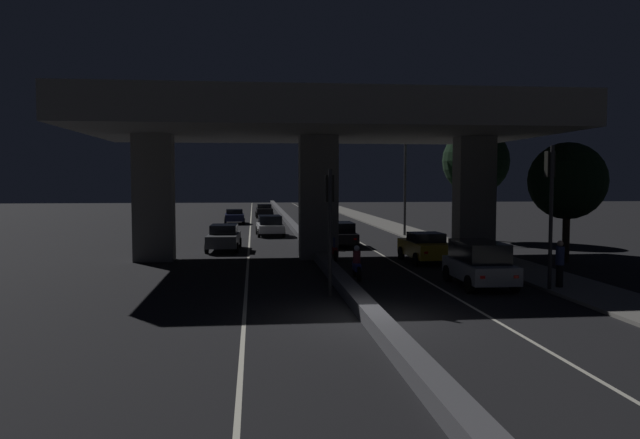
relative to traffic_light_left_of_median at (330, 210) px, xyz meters
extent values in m
plane|color=black|center=(0.70, -4.26, -3.09)|extent=(200.00, 200.00, 0.00)
cube|color=beige|center=(-2.98, 30.74, -3.09)|extent=(0.12, 126.00, 0.00)
cube|color=beige|center=(4.39, 30.74, -3.09)|extent=(0.12, 126.00, 0.00)
cube|color=#4C4C51|center=(0.70, 30.74, -2.87)|extent=(0.60, 126.00, 0.44)
cube|color=slate|center=(9.49, 23.74, -3.03)|extent=(2.84, 126.00, 0.12)
cube|color=slate|center=(-7.76, 10.69, 0.14)|extent=(1.99, 1.38, 6.47)
cube|color=slate|center=(9.17, 10.69, 0.14)|extent=(1.99, 1.38, 6.47)
cube|color=slate|center=(0.70, 10.69, 0.14)|extent=(1.99, 1.38, 6.47)
cube|color=slate|center=(0.70, 10.69, 4.20)|extent=(23.68, 13.80, 1.65)
cube|color=#333335|center=(0.70, 10.69, 5.48)|extent=(23.68, 0.40, 0.90)
cylinder|color=black|center=(0.00, -0.11, -0.83)|extent=(0.14, 0.14, 4.52)
cube|color=black|center=(0.00, 0.07, 0.76)|extent=(0.30, 0.28, 0.95)
sphere|color=red|center=(0.00, 0.22, 1.05)|extent=(0.18, 0.18, 0.18)
sphere|color=black|center=(0.00, 0.22, 0.76)|extent=(0.18, 0.18, 0.18)
sphere|color=black|center=(0.00, 0.22, 0.46)|extent=(0.18, 0.18, 0.18)
cylinder|color=black|center=(8.17, -0.11, -0.39)|extent=(0.14, 0.14, 5.40)
cube|color=black|center=(8.17, 0.07, 1.64)|extent=(0.30, 0.28, 0.95)
sphere|color=red|center=(8.17, 0.22, 1.93)|extent=(0.18, 0.18, 0.18)
sphere|color=black|center=(8.17, 0.22, 1.64)|extent=(0.18, 0.18, 0.18)
sphere|color=black|center=(8.17, 0.22, 1.34)|extent=(0.18, 0.18, 0.18)
cylinder|color=#2D2D30|center=(8.32, 22.67, 1.10)|extent=(0.18, 0.18, 8.37)
cylinder|color=#2D2D30|center=(7.23, 22.67, 5.13)|extent=(2.17, 0.10, 0.10)
ellipsoid|color=#F2B759|center=(6.14, 22.67, 5.03)|extent=(0.56, 0.32, 0.24)
cube|color=gray|center=(6.01, 1.28, -2.42)|extent=(1.82, 4.11, 0.67)
cube|color=black|center=(6.01, 1.38, -1.71)|extent=(1.59, 2.97, 0.76)
cylinder|color=black|center=(5.17, 2.64, -2.75)|extent=(0.21, 0.68, 0.67)
cylinder|color=black|center=(6.89, 2.61, -2.75)|extent=(0.21, 0.68, 0.67)
cylinder|color=black|center=(5.13, -0.06, -2.75)|extent=(0.21, 0.68, 0.67)
cylinder|color=black|center=(6.85, -0.09, -2.75)|extent=(0.21, 0.68, 0.67)
cube|color=red|center=(5.36, -0.77, -2.39)|extent=(0.18, 0.03, 0.11)
cube|color=red|center=(6.59, -0.79, -2.39)|extent=(0.18, 0.03, 0.11)
cube|color=gold|center=(5.91, 8.58, -2.39)|extent=(1.93, 4.13, 0.73)
cube|color=black|center=(5.91, 8.48, -1.80)|extent=(1.63, 1.69, 0.45)
cylinder|color=black|center=(4.99, 9.89, -2.76)|extent=(0.23, 0.68, 0.67)
cylinder|color=black|center=(6.73, 9.95, -2.76)|extent=(0.23, 0.68, 0.67)
cylinder|color=black|center=(5.09, 7.21, -2.76)|extent=(0.23, 0.68, 0.67)
cylinder|color=black|center=(6.83, 7.27, -2.76)|extent=(0.23, 0.68, 0.67)
cube|color=red|center=(5.37, 6.52, -2.35)|extent=(0.18, 0.04, 0.11)
cube|color=red|center=(6.61, 6.56, -2.35)|extent=(0.18, 0.04, 0.11)
cube|color=black|center=(2.77, 16.95, -2.49)|extent=(1.77, 4.32, 0.58)
cube|color=black|center=(2.77, 16.95, -1.89)|extent=(1.55, 2.60, 0.61)
cylinder|color=black|center=(1.93, 18.38, -2.78)|extent=(0.20, 0.62, 0.62)
cylinder|color=black|center=(3.63, 18.37, -2.78)|extent=(0.20, 0.62, 0.62)
cylinder|color=black|center=(1.91, 15.54, -2.78)|extent=(0.20, 0.62, 0.62)
cylinder|color=black|center=(3.60, 15.52, -2.78)|extent=(0.20, 0.62, 0.62)
cube|color=red|center=(2.14, 14.79, -2.46)|extent=(0.18, 0.03, 0.11)
cube|color=red|center=(3.36, 14.78, -2.46)|extent=(0.18, 0.03, 0.11)
cube|color=#515459|center=(-4.44, 15.07, -2.43)|extent=(1.89, 4.52, 0.69)
cube|color=black|center=(-4.43, 15.29, -1.83)|extent=(1.60, 2.20, 0.52)
cylinder|color=black|center=(-3.66, 13.57, -2.78)|extent=(0.22, 0.63, 0.63)
cylinder|color=black|center=(-5.34, 13.63, -2.78)|extent=(0.22, 0.63, 0.63)
cylinder|color=black|center=(-3.54, 16.51, -2.78)|extent=(0.22, 0.63, 0.63)
cylinder|color=black|center=(-5.23, 16.57, -2.78)|extent=(0.22, 0.63, 0.63)
cube|color=white|center=(-3.75, 17.28, -2.54)|extent=(0.18, 0.04, 0.11)
cube|color=white|center=(-4.96, 17.33, -2.54)|extent=(0.18, 0.04, 0.11)
cube|color=silver|center=(-1.48, 24.68, -2.49)|extent=(2.02, 4.27, 0.56)
cube|color=black|center=(-1.48, 24.68, -1.89)|extent=(1.73, 2.59, 0.64)
cylinder|color=black|center=(-0.52, 23.34, -2.77)|extent=(0.23, 0.66, 0.65)
cylinder|color=black|center=(-2.31, 23.26, -2.77)|extent=(0.23, 0.66, 0.65)
cylinder|color=black|center=(-0.64, 26.11, -2.77)|extent=(0.23, 0.66, 0.65)
cylinder|color=black|center=(-2.44, 26.03, -2.77)|extent=(0.23, 0.66, 0.65)
cube|color=white|center=(-0.93, 26.82, -2.57)|extent=(0.18, 0.04, 0.11)
cube|color=white|center=(-2.21, 26.76, -2.57)|extent=(0.18, 0.04, 0.11)
cube|color=#141938|center=(-4.53, 38.36, -2.47)|extent=(1.92, 4.15, 0.63)
cube|color=black|center=(-4.53, 38.46, -1.94)|extent=(1.61, 1.69, 0.44)
cylinder|color=black|center=(-3.61, 37.05, -2.79)|extent=(0.22, 0.61, 0.60)
cylinder|color=black|center=(-5.33, 36.98, -2.79)|extent=(0.22, 0.61, 0.60)
cylinder|color=black|center=(-3.72, 39.74, -2.79)|extent=(0.22, 0.61, 0.60)
cylinder|color=black|center=(-5.44, 39.67, -2.79)|extent=(0.22, 0.61, 0.60)
cube|color=white|center=(-4.00, 40.43, -2.57)|extent=(0.18, 0.04, 0.11)
cube|color=white|center=(-5.22, 40.38, -2.57)|extent=(0.18, 0.04, 0.11)
cube|color=black|center=(-1.51, 47.77, -2.40)|extent=(1.85, 4.24, 0.72)
cube|color=black|center=(-1.51, 47.87, -1.82)|extent=(1.58, 1.72, 0.44)
cylinder|color=black|center=(-0.62, 46.40, -2.76)|extent=(0.22, 0.66, 0.66)
cylinder|color=black|center=(-2.32, 46.36, -2.76)|extent=(0.22, 0.66, 0.66)
cylinder|color=black|center=(-0.69, 49.17, -2.76)|extent=(0.22, 0.66, 0.66)
cylinder|color=black|center=(-2.39, 49.13, -2.76)|extent=(0.22, 0.66, 0.66)
cube|color=white|center=(-0.95, 49.89, -2.51)|extent=(0.18, 0.03, 0.11)
cube|color=white|center=(-2.17, 49.86, -2.51)|extent=(0.18, 0.03, 0.11)
cylinder|color=black|center=(1.59, 4.24, -2.78)|extent=(0.09, 0.61, 0.61)
cylinder|color=black|center=(1.58, 3.02, -2.78)|extent=(0.11, 0.61, 0.61)
cube|color=navy|center=(1.58, 3.63, -2.56)|extent=(0.25, 0.93, 0.32)
cylinder|color=maroon|center=(1.58, 3.63, -2.15)|extent=(0.32, 0.32, 0.50)
sphere|color=silver|center=(1.58, 3.63, -1.78)|extent=(0.24, 0.24, 0.24)
cube|color=red|center=(1.58, 2.97, -2.56)|extent=(0.08, 0.03, 0.08)
cylinder|color=black|center=(1.45, 10.81, -2.81)|extent=(0.09, 0.57, 0.57)
cylinder|color=black|center=(1.47, 9.48, -2.81)|extent=(0.11, 0.57, 0.57)
cube|color=maroon|center=(1.46, 10.15, -2.59)|extent=(0.25, 1.01, 0.32)
cylinder|color=navy|center=(1.46, 10.15, -2.17)|extent=(0.32, 0.32, 0.52)
sphere|color=silver|center=(1.46, 10.15, -1.79)|extent=(0.24, 0.24, 0.24)
cube|color=red|center=(1.47, 9.43, -2.59)|extent=(0.08, 0.03, 0.08)
cylinder|color=black|center=(1.49, 15.83, -2.78)|extent=(0.09, 0.61, 0.61)
cylinder|color=black|center=(1.52, 14.58, -2.78)|extent=(0.11, 0.61, 0.61)
cube|color=silver|center=(1.50, 15.21, -2.56)|extent=(0.26, 0.95, 0.32)
cylinder|color=#3F3F44|center=(1.50, 15.21, -2.12)|extent=(0.33, 0.33, 0.56)
sphere|color=silver|center=(1.50, 15.21, -1.72)|extent=(0.24, 0.24, 0.24)
cube|color=red|center=(1.52, 14.53, -2.56)|extent=(0.08, 0.03, 0.08)
cylinder|color=black|center=(8.74, 0.24, -2.55)|extent=(0.27, 0.27, 0.83)
cylinder|color=navy|center=(8.74, 0.24, -1.78)|extent=(0.31, 0.31, 0.70)
sphere|color=tan|center=(8.74, 0.24, -1.32)|extent=(0.23, 0.23, 0.23)
cylinder|color=#2D2116|center=(12.98, 7.90, -1.76)|extent=(0.36, 0.36, 2.66)
sphere|color=black|center=(12.98, 7.90, 1.02)|extent=(3.87, 3.87, 3.87)
cylinder|color=#2D2116|center=(12.76, 20.31, -1.22)|extent=(0.37, 0.37, 3.74)
sphere|color=black|center=(12.76, 20.31, 2.39)|extent=(4.64, 4.64, 4.64)
camera|label=1|loc=(-2.68, -21.89, 1.03)|focal=35.00mm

